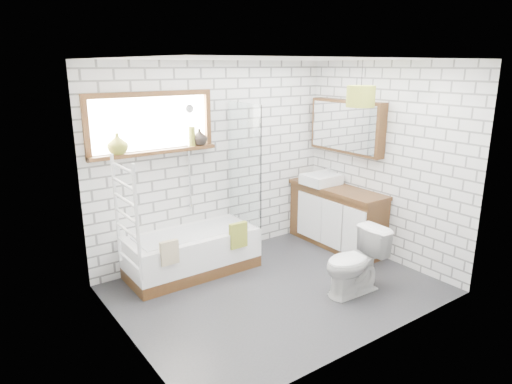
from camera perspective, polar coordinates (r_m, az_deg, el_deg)
floor at (r=5.27m, az=2.66°, el=-12.09°), size 3.40×2.60×0.01m
ceiling at (r=4.67m, az=3.06°, el=16.32°), size 3.40×2.60×0.01m
wall_back at (r=5.87m, az=-5.08°, el=3.81°), size 3.40×0.01×2.50m
wall_front at (r=3.92m, az=14.74°, el=-2.67°), size 3.40×0.01×2.50m
wall_left at (r=4.03m, az=-16.57°, el=-2.33°), size 0.01×2.60×2.50m
wall_right at (r=6.00m, az=15.76°, el=3.55°), size 0.01×2.60×2.50m
window at (r=5.37m, az=-12.89°, el=8.32°), size 1.52×0.16×0.68m
towel_radiator at (r=4.06m, az=-15.92°, el=-2.89°), size 0.06×0.52×1.00m
mirror_cabinet at (r=6.26m, az=11.25°, el=8.03°), size 0.16×1.20×0.70m
shower_riser at (r=5.63m, az=-8.39°, el=4.22°), size 0.02×0.02×1.30m
bathtub at (r=5.62m, az=-7.96°, el=-7.50°), size 1.57×0.69×0.51m
shower_screen at (r=5.69m, az=-1.52°, el=3.55°), size 0.02×0.72×1.50m
towel_green at (r=5.46m, az=-2.23°, el=-5.42°), size 0.23×0.06×0.31m
towel_beige at (r=5.06m, az=-10.79°, el=-7.45°), size 0.21×0.05×0.27m
vanity at (r=6.40m, az=9.99°, el=-3.07°), size 0.47×1.47×0.84m
basin at (r=6.40m, az=8.14°, el=1.59°), size 0.47×0.41×0.14m
tap at (r=6.49m, az=9.19°, el=2.35°), size 0.04×0.04×0.17m
toilet at (r=5.15m, az=12.25°, el=-8.57°), size 0.44×0.74×0.73m
vase_olive at (r=5.22m, az=-16.90°, el=5.58°), size 0.25×0.25×0.23m
vase_dark at (r=5.62m, az=-7.06°, el=6.64°), size 0.24×0.24×0.20m
bottle at (r=5.57m, az=-7.99°, el=6.70°), size 0.09×0.09×0.23m
pendant at (r=5.42m, az=12.96°, el=11.58°), size 0.33×0.33×0.24m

